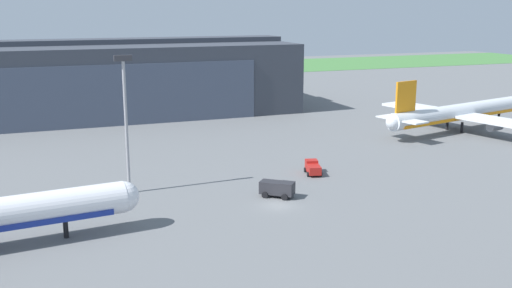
{
  "coord_description": "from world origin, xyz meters",
  "views": [
    {
      "loc": [
        -29.53,
        -68.87,
        25.42
      ],
      "look_at": [
        3.51,
        16.94,
        4.35
      ],
      "focal_mm": 41.97,
      "sensor_mm": 36.0,
      "label": 1
    }
  ],
  "objects_px": {
    "pushback_tractor": "(313,168)",
    "fuel_bowser": "(277,188)",
    "maintenance_hangar": "(65,80)",
    "airliner_far_right": "(460,113)",
    "apron_light_mast": "(126,114)"
  },
  "relations": [
    {
      "from": "pushback_tractor",
      "to": "fuel_bowser",
      "type": "distance_m",
      "value": 13.08
    },
    {
      "from": "maintenance_hangar",
      "to": "airliner_far_right",
      "type": "xyz_separation_m",
      "value": [
        75.82,
        -49.35,
        -4.72
      ]
    },
    {
      "from": "maintenance_hangar",
      "to": "apron_light_mast",
      "type": "distance_m",
      "value": 68.26
    },
    {
      "from": "pushback_tractor",
      "to": "apron_light_mast",
      "type": "relative_size",
      "value": 0.25
    },
    {
      "from": "airliner_far_right",
      "to": "pushback_tractor",
      "type": "distance_m",
      "value": 47.97
    },
    {
      "from": "apron_light_mast",
      "to": "airliner_far_right",
      "type": "bearing_deg",
      "value": 14.57
    },
    {
      "from": "maintenance_hangar",
      "to": "pushback_tractor",
      "type": "bearing_deg",
      "value": -65.02
    },
    {
      "from": "fuel_bowser",
      "to": "apron_light_mast",
      "type": "relative_size",
      "value": 0.25
    },
    {
      "from": "maintenance_hangar",
      "to": "pushback_tractor",
      "type": "relative_size",
      "value": 22.8
    },
    {
      "from": "airliner_far_right",
      "to": "pushback_tractor",
      "type": "xyz_separation_m",
      "value": [
        -43.83,
        -19.29,
        -2.8
      ]
    },
    {
      "from": "pushback_tractor",
      "to": "fuel_bowser",
      "type": "xyz_separation_m",
      "value": [
        -9.76,
        -8.71,
        0.24
      ]
    },
    {
      "from": "airliner_far_right",
      "to": "pushback_tractor",
      "type": "height_order",
      "value": "airliner_far_right"
    },
    {
      "from": "maintenance_hangar",
      "to": "fuel_bowser",
      "type": "relative_size",
      "value": 22.64
    },
    {
      "from": "maintenance_hangar",
      "to": "airliner_far_right",
      "type": "bearing_deg",
      "value": -33.06
    },
    {
      "from": "apron_light_mast",
      "to": "pushback_tractor",
      "type": "bearing_deg",
      "value": -1.05
    }
  ]
}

